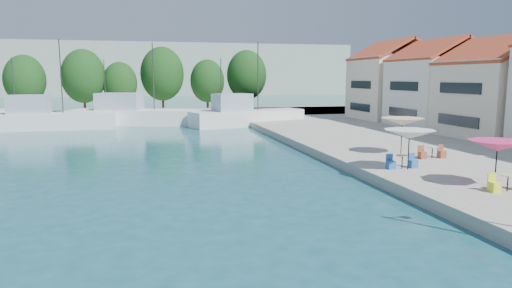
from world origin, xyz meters
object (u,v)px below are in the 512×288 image
object	(u,v)px
trawler_04	(245,117)
umbrella_pink	(497,146)
trawler_02	(47,120)
umbrella_cream	(402,122)
trawler_03	(137,116)
umbrella_white	(409,134)

from	to	relation	value
trawler_04	umbrella_pink	size ratio (longest dim) A/B	5.27
trawler_02	umbrella_cream	world-z (taller)	trawler_02
trawler_04	umbrella_cream	bearing A→B (deg)	-94.36
trawler_02	trawler_04	xyz separation A→B (m)	(22.03, -1.18, -0.00)
umbrella_pink	umbrella_cream	world-z (taller)	umbrella_cream
trawler_02	umbrella_pink	xyz separation A→B (m)	(26.56, -36.00, 1.45)
trawler_03	trawler_04	size ratio (longest dim) A/B	1.22
umbrella_pink	trawler_02	bearing A→B (deg)	126.42
trawler_04	umbrella_pink	distance (m)	35.14
umbrella_pink	umbrella_white	size ratio (longest dim) A/B	0.95
trawler_03	trawler_04	world-z (taller)	same
umbrella_white	umbrella_cream	distance (m)	5.56
umbrella_white	umbrella_cream	size ratio (longest dim) A/B	0.98
umbrella_cream	umbrella_white	bearing A→B (deg)	-117.33
trawler_04	umbrella_cream	xyz separation A→B (m)	(5.24, -25.44, 1.69)
umbrella_pink	trawler_04	bearing A→B (deg)	97.42
trawler_03	umbrella_white	distance (m)	37.89
umbrella_white	umbrella_cream	world-z (taller)	umbrella_cream
trawler_03	umbrella_pink	bearing A→B (deg)	-50.65
trawler_02	trawler_03	world-z (taller)	same
umbrella_pink	umbrella_cream	xyz separation A→B (m)	(0.70, 9.38, 0.24)
trawler_02	trawler_04	distance (m)	22.06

